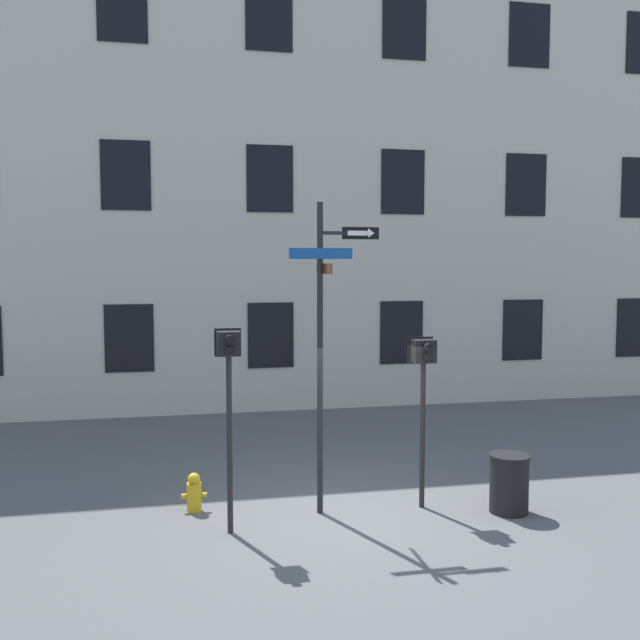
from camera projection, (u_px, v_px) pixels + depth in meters
name	position (u px, v px, depth m)	size (l,w,h in m)	color
ground_plane	(344.00, 518.00, 10.49)	(60.00, 60.00, 0.00)	#515154
building_facade	(268.00, 180.00, 17.80)	(24.00, 0.63, 11.60)	beige
street_sign_pole	(325.00, 333.00, 10.50)	(1.36, 1.01, 4.63)	black
pedestrian_signal_left	(229.00, 377.00, 9.73)	(0.37, 0.40, 2.85)	black
pedestrian_signal_right	(423.00, 375.00, 10.78)	(0.40, 0.40, 2.62)	black
fire_hydrant	(194.00, 493.00, 10.75)	(0.38, 0.22, 0.59)	gold
trash_bin	(509.00, 483.00, 10.69)	(0.61, 0.61, 0.88)	black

